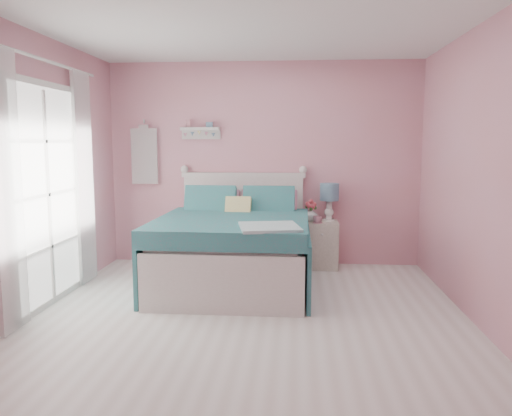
# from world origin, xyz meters

# --- Properties ---
(floor) EXTENTS (4.50, 4.50, 0.00)m
(floor) POSITION_xyz_m (0.00, 0.00, 0.00)
(floor) COLOR silver
(floor) RESTS_ON ground
(room_shell) EXTENTS (4.50, 4.50, 4.50)m
(room_shell) POSITION_xyz_m (0.00, 0.00, 1.58)
(room_shell) COLOR #D6888F
(room_shell) RESTS_ON floor
(bed) EXTENTS (1.65, 2.07, 1.19)m
(bed) POSITION_xyz_m (-0.26, 1.22, 0.41)
(bed) COLOR silver
(bed) RESTS_ON floor
(nightstand) EXTENTS (0.41, 0.41, 0.59)m
(nightstand) POSITION_xyz_m (0.75, 2.03, 0.30)
(nightstand) COLOR beige
(nightstand) RESTS_ON floor
(table_lamp) EXTENTS (0.24, 0.24, 0.47)m
(table_lamp) POSITION_xyz_m (0.85, 2.10, 0.92)
(table_lamp) COLOR white
(table_lamp) RESTS_ON nightstand
(vase) EXTENTS (0.22, 0.22, 0.17)m
(vase) POSITION_xyz_m (0.62, 2.06, 0.68)
(vase) COLOR silver
(vase) RESTS_ON nightstand
(teacup) EXTENTS (0.13, 0.13, 0.09)m
(teacup) POSITION_xyz_m (0.69, 1.89, 0.64)
(teacup) COLOR #C08092
(teacup) RESTS_ON nightstand
(roses) EXTENTS (0.14, 0.11, 0.12)m
(roses) POSITION_xyz_m (0.61, 2.05, 0.80)
(roses) COLOR #CC4554
(roses) RESTS_ON vase
(wall_shelf) EXTENTS (0.50, 0.15, 0.25)m
(wall_shelf) POSITION_xyz_m (-0.81, 2.19, 1.73)
(wall_shelf) COLOR silver
(wall_shelf) RESTS_ON room_shell
(hanging_dress) EXTENTS (0.34, 0.03, 0.72)m
(hanging_dress) POSITION_xyz_m (-1.55, 2.18, 1.40)
(hanging_dress) COLOR white
(hanging_dress) RESTS_ON room_shell
(french_door) EXTENTS (0.04, 1.32, 2.16)m
(french_door) POSITION_xyz_m (-1.97, 0.40, 1.07)
(french_door) COLOR silver
(french_door) RESTS_ON floor
(curtain_near) EXTENTS (0.04, 0.40, 2.32)m
(curtain_near) POSITION_xyz_m (-1.92, -0.34, 1.18)
(curtain_near) COLOR white
(curtain_near) RESTS_ON floor
(curtain_far) EXTENTS (0.04, 0.40, 2.32)m
(curtain_far) POSITION_xyz_m (-1.92, 1.14, 1.18)
(curtain_far) COLOR white
(curtain_far) RESTS_ON floor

